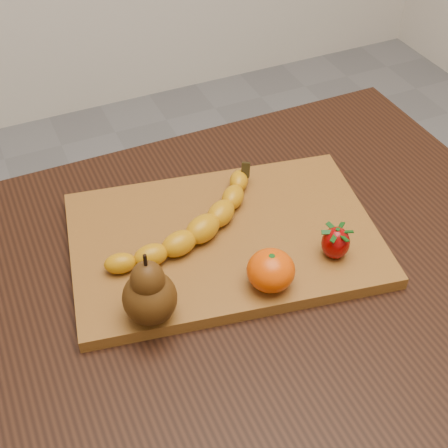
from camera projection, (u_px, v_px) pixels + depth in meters
name	position (u px, v px, depth m)	size (l,w,h in m)	color
table	(221.00, 318.00, 0.96)	(1.00, 0.70, 0.76)	black
cutting_board	(224.00, 239.00, 0.93)	(0.45, 0.30, 0.02)	brown
banana	(203.00, 229.00, 0.90)	(0.25, 0.06, 0.04)	#C68509
pear	(149.00, 287.00, 0.77)	(0.07, 0.07, 0.11)	#49290B
mandarin	(271.00, 270.00, 0.83)	(0.07, 0.07, 0.06)	#DF4602
strawberry	(336.00, 242.00, 0.88)	(0.04, 0.04, 0.05)	#870403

